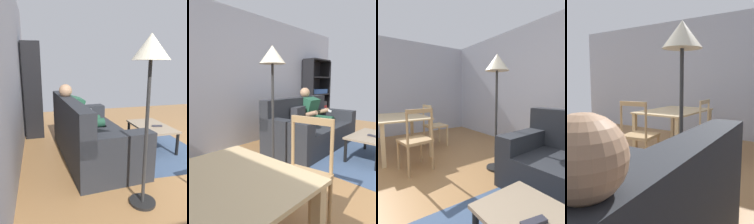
# 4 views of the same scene
# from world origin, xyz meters

# --- Properties ---
(wall_back) EXTENTS (6.90, 0.12, 2.62)m
(wall_back) POSITION_xyz_m (0.00, 3.12, 1.31)
(wall_back) COLOR #B2B7C6
(wall_back) RESTS_ON ground_plane
(tv_remote) EXTENTS (0.09, 0.18, 0.02)m
(tv_remote) POSITION_xyz_m (1.03, 0.81, 0.42)
(tv_remote) COLOR #2D2D38
(tv_remote) RESTS_ON coffee_table
(dining_table) EXTENTS (1.30, 0.89, 0.73)m
(dining_table) POSITION_xyz_m (-1.93, 0.72, 0.62)
(dining_table) COLOR #D1B27F
(dining_table) RESTS_ON ground_plane
(dining_chair_near_wall) EXTENTS (0.44, 0.44, 0.93)m
(dining_chair_near_wall) POSITION_xyz_m (-1.93, 1.43, 0.46)
(dining_chair_near_wall) COLOR #D1B27F
(dining_chair_near_wall) RESTS_ON ground_plane
(dining_chair_facing_couch) EXTENTS (0.48, 0.48, 0.96)m
(dining_chair_facing_couch) POSITION_xyz_m (-0.95, 0.72, 0.47)
(dining_chair_facing_couch) COLOR tan
(dining_chair_facing_couch) RESTS_ON ground_plane
(floor_lamp) EXTENTS (0.36, 0.36, 1.75)m
(floor_lamp) POSITION_xyz_m (-0.28, 1.74, 1.47)
(floor_lamp) COLOR black
(floor_lamp) RESTS_ON ground_plane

